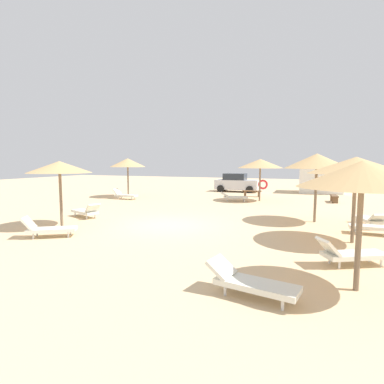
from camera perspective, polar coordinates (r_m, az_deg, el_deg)
name	(u,v)px	position (r m, az deg, el deg)	size (l,w,h in m)	color
ground_plane	(167,225)	(13.54, -4.71, -6.23)	(80.00, 80.00, 0.00)	#DBBA8C
parasol_0	(60,167)	(14.02, -23.65, 4.28)	(2.65, 2.65, 2.82)	#75604C
parasol_1	(362,175)	(7.31, 29.35, 2.86)	(2.64, 2.64, 2.82)	#75604C
parasol_2	(317,161)	(15.05, 22.42, 5.38)	(2.92, 2.92, 3.17)	#75604C
parasol_3	(260,164)	(22.19, 12.72, 5.19)	(3.19, 3.19, 3.00)	#75604C
parasol_4	(128,163)	(24.68, -12.00, 5.40)	(2.82, 2.82, 3.07)	#75604C
parasol_5	(356,165)	(11.68, 28.46, 4.41)	(3.13, 3.13, 2.96)	#75604C
lounger_0	(86,211)	(16.18, -19.30, -3.42)	(1.97, 1.26, 0.77)	silver
lounger_1	(250,282)	(6.65, 10.86, -16.27)	(1.98, 0.99, 0.70)	silver
lounger_2	(370,219)	(15.30, 30.47, -4.42)	(1.21, 2.00, 0.69)	silver
lounger_3	(234,197)	(21.86, 7.83, -0.89)	(2.01, 1.13, 0.64)	silver
lounger_4	(125,195)	(23.35, -12.55, -0.53)	(1.88, 0.67, 0.77)	silver
lounger_5	(378,227)	(13.68, 31.54, -5.61)	(1.92, 0.69, 0.65)	silver
lounger_6	(48,229)	(12.53, -25.40, -6.23)	(1.91, 1.53, 0.79)	silver
lounger_7	(351,254)	(9.38, 27.66, -10.23)	(1.94, 1.46, 0.77)	silver
bench_0	(334,197)	(23.21, 25.17, -0.91)	(0.49, 1.52, 0.49)	brown
bench_1	(252,192)	(24.93, 11.20, -0.06)	(1.51, 0.45, 0.49)	brown
parked_car	(237,183)	(28.79, 8.38, 1.70)	(4.00, 1.98, 1.72)	silver
beach_cabana	(321,177)	(29.90, 23.07, 2.55)	(3.96, 3.58, 2.75)	white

